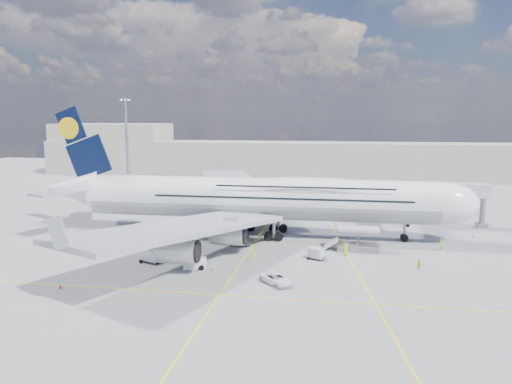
% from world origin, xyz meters
% --- Properties ---
extents(ground, '(300.00, 300.00, 0.00)m').
position_xyz_m(ground, '(0.00, 0.00, 0.00)').
color(ground, gray).
rests_on(ground, ground).
extents(taxi_line_main, '(0.25, 220.00, 0.01)m').
position_xyz_m(taxi_line_main, '(0.00, 0.00, 0.01)').
color(taxi_line_main, yellow).
rests_on(taxi_line_main, ground).
extents(taxi_line_cross, '(120.00, 0.25, 0.01)m').
position_xyz_m(taxi_line_cross, '(0.00, -20.00, 0.01)').
color(taxi_line_cross, yellow).
rests_on(taxi_line_cross, ground).
extents(taxi_line_diag, '(14.16, 99.06, 0.01)m').
position_xyz_m(taxi_line_diag, '(14.00, 10.00, 0.01)').
color(taxi_line_diag, yellow).
rests_on(taxi_line_diag, ground).
extents(airliner, '(77.26, 79.15, 23.71)m').
position_xyz_m(airliner, '(0.26, 10.00, 6.87)').
color(airliner, white).
rests_on(airliner, ground).
extents(jet_bridge, '(18.80, 12.10, 8.50)m').
position_xyz_m(jet_bridge, '(29.81, 20.94, 6.85)').
color(jet_bridge, '#B7B7BC').
rests_on(jet_bridge, ground).
extents(cargo_loader, '(8.53, 3.20, 3.67)m').
position_xyz_m(cargo_loader, '(16.82, 2.89, 1.25)').
color(cargo_loader, silver).
rests_on(cargo_loader, ground).
extents(light_mast, '(3.00, 0.70, 25.50)m').
position_xyz_m(light_mast, '(-40.00, 45.00, 13.21)').
color(light_mast, gray).
rests_on(light_mast, ground).
extents(terminal, '(180.00, 16.00, 12.00)m').
position_xyz_m(terminal, '(0.00, 95.00, 6.00)').
color(terminal, '#B2AD9E').
rests_on(terminal, ground).
extents(hangar, '(40.00, 22.00, 18.00)m').
position_xyz_m(hangar, '(-70.00, 100.00, 9.00)').
color(hangar, '#B2AD9E').
rests_on(hangar, ground).
extents(tree_line, '(160.00, 6.00, 8.00)m').
position_xyz_m(tree_line, '(40.00, 140.00, 4.00)').
color(tree_line, '#193814').
rests_on(tree_line, ground).
extents(dolly_row_a, '(3.67, 2.86, 0.48)m').
position_xyz_m(dolly_row_a, '(-13.08, -8.77, 0.37)').
color(dolly_row_a, gray).
rests_on(dolly_row_a, ground).
extents(dolly_row_b, '(3.41, 2.27, 1.99)m').
position_xyz_m(dolly_row_b, '(-20.54, -3.17, 1.07)').
color(dolly_row_b, gray).
rests_on(dolly_row_b, ground).
extents(dolly_row_c, '(3.61, 2.73, 2.04)m').
position_xyz_m(dolly_row_c, '(-7.15, -7.05, 1.09)').
color(dolly_row_c, gray).
rests_on(dolly_row_c, ground).
extents(dolly_back, '(3.22, 2.60, 1.80)m').
position_xyz_m(dolly_back, '(-16.42, 5.30, 0.97)').
color(dolly_back, gray).
rests_on(dolly_back, ground).
extents(dolly_nose_far, '(3.09, 2.62, 1.73)m').
position_xyz_m(dolly_nose_far, '(10.64, -3.20, 0.93)').
color(dolly_nose_far, gray).
rests_on(dolly_nose_far, ground).
extents(dolly_nose_near, '(3.75, 2.68, 0.50)m').
position_xyz_m(dolly_nose_near, '(-1.99, 2.65, 0.38)').
color(dolly_nose_near, gray).
rests_on(dolly_nose_near, ground).
extents(baggage_tug, '(3.48, 2.37, 1.99)m').
position_xyz_m(baggage_tug, '(-5.90, -10.59, 0.88)').
color(baggage_tug, silver).
rests_on(baggage_tug, ground).
extents(catering_truck_inner, '(6.24, 4.01, 3.46)m').
position_xyz_m(catering_truck_inner, '(-8.01, 31.54, 1.63)').
color(catering_truck_inner, gray).
rests_on(catering_truck_inner, ground).
extents(catering_truck_outer, '(6.99, 3.77, 3.95)m').
position_xyz_m(catering_truck_outer, '(-20.41, 46.24, 1.83)').
color(catering_truck_outer, gray).
rests_on(catering_truck_outer, ground).
extents(service_van, '(5.14, 5.23, 1.40)m').
position_xyz_m(service_van, '(6.21, -15.18, 0.70)').
color(service_van, white).
rests_on(service_van, ground).
extents(crew_nose, '(0.83, 0.76, 1.90)m').
position_xyz_m(crew_nose, '(30.06, 4.73, 0.95)').
color(crew_nose, '#A5EA18').
rests_on(crew_nose, ground).
extents(crew_loader, '(1.04, 0.99, 1.69)m').
position_xyz_m(crew_loader, '(24.97, -6.47, 0.85)').
color(crew_loader, '#BDFF1A').
rests_on(crew_loader, ground).
extents(crew_wing, '(0.68, 1.14, 1.82)m').
position_xyz_m(crew_wing, '(-6.98, -7.94, 0.91)').
color(crew_wing, '#BEF119').
rests_on(crew_wing, ground).
extents(crew_van, '(0.95, 1.15, 2.01)m').
position_xyz_m(crew_van, '(15.07, -0.43, 1.00)').
color(crew_van, '#CBEA18').
rests_on(crew_van, ground).
extents(crew_tug, '(1.18, 0.80, 1.68)m').
position_xyz_m(crew_tug, '(1.58, -5.92, 0.84)').
color(crew_tug, '#E2FF1A').
rests_on(crew_tug, ground).
extents(cone_nose, '(0.41, 0.41, 0.52)m').
position_xyz_m(cone_nose, '(37.27, 14.74, 0.25)').
color(cone_nose, '#D8540B').
rests_on(cone_nose, ground).
extents(cone_wing_left_inner, '(0.47, 0.47, 0.60)m').
position_xyz_m(cone_wing_left_inner, '(-9.71, 19.98, 0.29)').
color(cone_wing_left_inner, '#D8540B').
rests_on(cone_wing_left_inner, ground).
extents(cone_wing_left_outer, '(0.41, 0.41, 0.52)m').
position_xyz_m(cone_wing_left_outer, '(-20.21, 37.79, 0.25)').
color(cone_wing_left_outer, '#D8540B').
rests_on(cone_wing_left_outer, ground).
extents(cone_wing_right_inner, '(0.39, 0.39, 0.50)m').
position_xyz_m(cone_wing_right_inner, '(-3.36, -11.15, 0.24)').
color(cone_wing_right_inner, '#D8540B').
rests_on(cone_wing_right_inner, ground).
extents(cone_wing_right_outer, '(0.43, 0.43, 0.54)m').
position_xyz_m(cone_wing_right_outer, '(-20.11, -21.14, 0.26)').
color(cone_wing_right_outer, '#D8540B').
rests_on(cone_wing_right_outer, ground).
extents(cone_tail, '(0.38, 0.38, 0.48)m').
position_xyz_m(cone_tail, '(-36.58, 4.30, 0.23)').
color(cone_tail, '#D8540B').
rests_on(cone_tail, ground).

